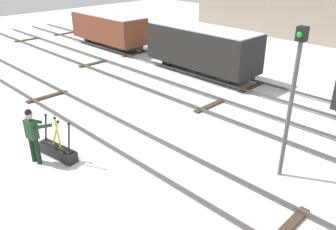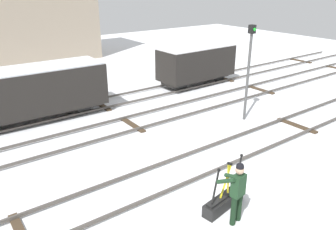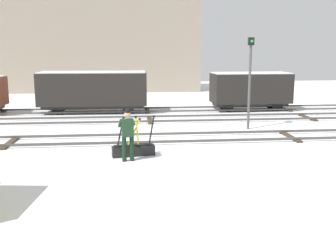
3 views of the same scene
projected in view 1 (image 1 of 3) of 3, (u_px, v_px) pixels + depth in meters
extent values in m
plane|color=white|center=(129.00, 143.00, 11.94)|extent=(60.00, 60.00, 0.00)
cube|color=#4C4742|center=(112.00, 147.00, 11.43)|extent=(44.00, 0.07, 0.10)
cube|color=#4C4742|center=(145.00, 133.00, 12.35)|extent=(44.00, 0.07, 0.10)
cube|color=#423323|center=(47.00, 97.00, 15.69)|extent=(0.24, 1.94, 0.08)
cube|color=#423323|center=(287.00, 229.00, 8.15)|extent=(0.24, 1.94, 0.08)
cube|color=#4C4742|center=(200.00, 108.00, 14.27)|extent=(44.00, 0.07, 0.10)
cube|color=#4C4742|center=(221.00, 99.00, 15.19)|extent=(44.00, 0.07, 0.10)
cube|color=#423323|center=(28.00, 40.00, 26.08)|extent=(0.24, 1.94, 0.08)
cube|color=#423323|center=(94.00, 63.00, 20.42)|extent=(0.24, 1.94, 0.08)
cube|color=#423323|center=(211.00, 106.00, 14.77)|extent=(0.24, 1.94, 0.08)
cube|color=#4C4742|center=(243.00, 89.00, 16.29)|extent=(44.00, 0.07, 0.10)
cube|color=#4C4742|center=(260.00, 82.00, 17.21)|extent=(44.00, 0.07, 0.10)
cube|color=#423323|center=(65.00, 33.00, 28.09)|extent=(0.24, 1.94, 0.08)
cube|color=#423323|center=(135.00, 54.00, 22.44)|extent=(0.24, 1.94, 0.08)
cube|color=#423323|center=(252.00, 87.00, 16.78)|extent=(0.24, 1.94, 0.08)
cube|color=black|center=(58.00, 152.00, 11.05)|extent=(1.56, 0.60, 0.36)
cube|color=black|center=(57.00, 146.00, 10.96)|extent=(1.38, 0.42, 0.06)
cylinder|color=black|center=(46.00, 129.00, 10.99)|extent=(0.30, 0.10, 1.04)
sphere|color=black|center=(46.00, 115.00, 10.72)|extent=(0.09, 0.09, 0.09)
cylinder|color=yellow|center=(56.00, 134.00, 10.76)|extent=(0.48, 0.13, 0.98)
sphere|color=black|center=(58.00, 122.00, 10.44)|extent=(0.09, 0.09, 0.09)
cylinder|color=yellow|center=(58.00, 134.00, 10.67)|extent=(0.15, 0.08, 1.05)
sphere|color=black|center=(55.00, 118.00, 10.48)|extent=(0.09, 0.09, 0.09)
cylinder|color=black|center=(69.00, 139.00, 10.40)|extent=(0.24, 0.09, 1.04)
sphere|color=black|center=(69.00, 124.00, 10.14)|extent=(0.09, 0.09, 0.09)
cylinder|color=black|center=(33.00, 149.00, 10.73)|extent=(0.15, 0.15, 0.85)
cylinder|color=black|center=(38.00, 152.00, 10.59)|extent=(0.15, 0.15, 0.85)
cube|color=#1E3D23|center=(31.00, 129.00, 10.35)|extent=(0.41, 0.30, 0.60)
sphere|color=tan|center=(29.00, 115.00, 10.16)|extent=(0.23, 0.23, 0.23)
sphere|color=black|center=(28.00, 113.00, 10.12)|extent=(0.21, 0.21, 0.21)
cylinder|color=#1E3D23|center=(33.00, 121.00, 10.59)|extent=(0.20, 0.56, 0.38)
cylinder|color=#1E3D23|center=(43.00, 126.00, 10.42)|extent=(0.20, 0.59, 0.24)
cylinder|color=#4C4C4C|center=(289.00, 114.00, 9.40)|extent=(0.12, 0.12, 3.96)
cube|color=black|center=(302.00, 34.00, 8.49)|extent=(0.24, 0.24, 0.36)
sphere|color=green|center=(300.00, 35.00, 8.40)|extent=(0.14, 0.14, 0.14)
cube|color=#2D2B28|center=(109.00, 41.00, 24.04)|extent=(5.72, 1.24, 0.20)
cube|color=brown|center=(108.00, 28.00, 23.64)|extent=(6.03, 2.05, 1.68)
cube|color=white|center=(108.00, 14.00, 23.27)|extent=(5.91, 1.97, 0.06)
cylinder|color=black|center=(87.00, 39.00, 24.97)|extent=(0.70, 0.10, 0.70)
cylinder|color=black|center=(100.00, 36.00, 25.67)|extent=(0.70, 0.10, 0.70)
cylinder|color=black|center=(120.00, 48.00, 22.44)|extent=(0.70, 0.10, 0.70)
cylinder|color=black|center=(134.00, 45.00, 23.15)|extent=(0.70, 0.10, 0.70)
cube|color=#2D2B28|center=(201.00, 66.00, 18.71)|extent=(6.09, 1.37, 0.20)
cube|color=black|center=(202.00, 47.00, 18.26)|extent=(6.42, 2.21, 1.92)
cube|color=silver|center=(202.00, 28.00, 17.85)|extent=(6.29, 2.13, 0.06)
cylinder|color=black|center=(167.00, 61.00, 19.74)|extent=(0.70, 0.11, 0.70)
cylinder|color=black|center=(181.00, 58.00, 20.45)|extent=(0.70, 0.11, 0.70)
cylinder|color=black|center=(225.00, 78.00, 17.02)|extent=(0.70, 0.11, 0.70)
cylinder|color=black|center=(239.00, 73.00, 17.73)|extent=(0.70, 0.11, 0.70)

